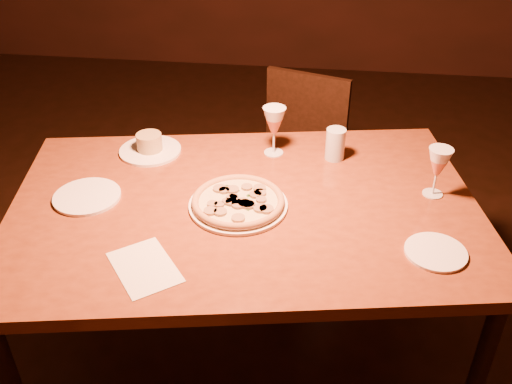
# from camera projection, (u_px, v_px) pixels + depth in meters

# --- Properties ---
(dining_table) EXTENTS (1.66, 1.23, 0.81)m
(dining_table) POSITION_uv_depth(u_px,v_px,m) (245.00, 221.00, 1.89)
(dining_table) COLOR brown
(dining_table) RESTS_ON floor
(chair_far) EXTENTS (0.52, 0.52, 0.86)m
(chair_far) POSITION_uv_depth(u_px,v_px,m) (296.00, 155.00, 2.76)
(chair_far) COLOR black
(chair_far) RESTS_ON floor
(pizza_plate) EXTENTS (0.32, 0.32, 0.03)m
(pizza_plate) POSITION_uv_depth(u_px,v_px,m) (238.00, 202.00, 1.82)
(pizza_plate) COLOR white
(pizza_plate) RESTS_ON dining_table
(ramekin_saucer) EXTENTS (0.23, 0.23, 0.07)m
(ramekin_saucer) POSITION_uv_depth(u_px,v_px,m) (150.00, 146.00, 2.12)
(ramekin_saucer) COLOR white
(ramekin_saucer) RESTS_ON dining_table
(wine_glass_far) EXTENTS (0.08, 0.08, 0.18)m
(wine_glass_far) POSITION_uv_depth(u_px,v_px,m) (274.00, 131.00, 2.07)
(wine_glass_far) COLOR #CA6D54
(wine_glass_far) RESTS_ON dining_table
(wine_glass_right) EXTENTS (0.08, 0.08, 0.17)m
(wine_glass_right) POSITION_uv_depth(u_px,v_px,m) (437.00, 172.00, 1.85)
(wine_glass_right) COLOR #CA6D54
(wine_glass_right) RESTS_ON dining_table
(water_tumbler) EXTENTS (0.07, 0.07, 0.12)m
(water_tumbler) POSITION_uv_depth(u_px,v_px,m) (335.00, 144.00, 2.06)
(water_tumbler) COLOR silver
(water_tumbler) RESTS_ON dining_table
(side_plate_left) EXTENTS (0.22, 0.22, 0.01)m
(side_plate_left) POSITION_uv_depth(u_px,v_px,m) (87.00, 197.00, 1.87)
(side_plate_left) COLOR white
(side_plate_left) RESTS_ON dining_table
(side_plate_near) EXTENTS (0.18, 0.18, 0.01)m
(side_plate_near) POSITION_uv_depth(u_px,v_px,m) (436.00, 252.00, 1.64)
(side_plate_near) COLOR white
(side_plate_near) RESTS_ON dining_table
(menu_card) EXTENTS (0.26, 0.27, 0.00)m
(menu_card) POSITION_uv_depth(u_px,v_px,m) (145.00, 267.00, 1.59)
(menu_card) COLOR silver
(menu_card) RESTS_ON dining_table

